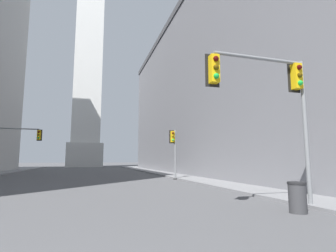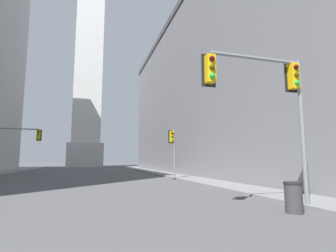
# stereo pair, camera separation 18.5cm
# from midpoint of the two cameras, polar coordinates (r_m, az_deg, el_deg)

# --- Properties ---
(sidewalk_right) EXTENTS (5.00, 88.74, 0.15)m
(sidewalk_right) POSITION_cam_midpoint_polar(r_m,az_deg,el_deg) (30.74, 4.11, -10.81)
(sidewalk_right) COLOR slate
(sidewalk_right) RESTS_ON ground_plane
(building_right) EXTENTS (29.94, 55.97, 23.85)m
(building_right) POSITION_cam_midpoint_polar(r_m,az_deg,el_deg) (44.54, 19.85, 6.06)
(building_right) COLOR slate
(building_right) RESTS_ON ground_plane
(obelisk) EXTENTS (9.32, 9.32, 60.90)m
(obelisk) POSITION_cam_midpoint_polar(r_m,az_deg,el_deg) (80.72, -16.76, 12.49)
(obelisk) COLOR silver
(obelisk) RESTS_ON ground_plane
(traffic_light_near_right) EXTENTS (4.67, 0.51, 6.16)m
(traffic_light_near_right) POSITION_cam_midpoint_polar(r_m,az_deg,el_deg) (11.66, 21.91, 6.88)
(traffic_light_near_right) COLOR slate
(traffic_light_near_right) RESTS_ON ground_plane
(traffic_light_mid_left) EXTENTS (5.59, 0.52, 5.58)m
(traffic_light_mid_left) POSITION_cam_midpoint_polar(r_m,az_deg,el_deg) (34.80, -31.51, -2.42)
(traffic_light_mid_left) COLOR slate
(traffic_light_mid_left) RESTS_ON ground_plane
(traffic_light_mid_right) EXTENTS (0.77, 0.50, 4.94)m
(traffic_light_mid_right) POSITION_cam_midpoint_polar(r_m,az_deg,el_deg) (26.25, 1.29, -4.45)
(traffic_light_mid_right) COLOR slate
(traffic_light_mid_right) RESTS_ON ground_plane
(trash_bin) EXTENTS (0.66, 0.66, 1.12)m
(trash_bin) POSITION_cam_midpoint_polar(r_m,az_deg,el_deg) (10.94, 26.11, -13.77)
(trash_bin) COLOR #38383A
(trash_bin) RESTS_ON ground_plane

